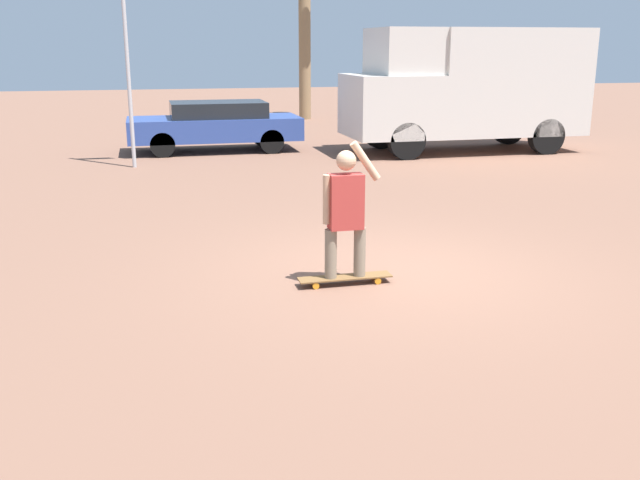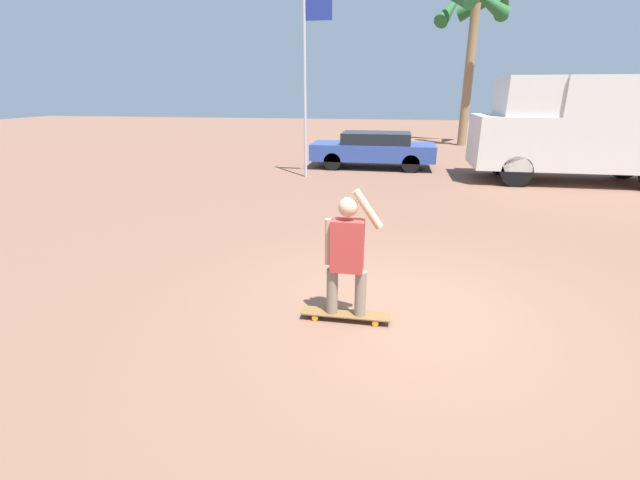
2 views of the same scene
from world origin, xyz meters
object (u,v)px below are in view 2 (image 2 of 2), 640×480
skateboard (346,314)px  parked_car_blue (373,149)px  person_skateboarder (347,251)px  camper_van (586,126)px  palm_tree_near_van (474,14)px  flagpole (307,74)px

skateboard → parked_car_blue: 11.40m
skateboard → parked_car_blue: bearing=91.8°
person_skateboarder → camper_van: bearing=58.2°
parked_car_blue → skateboard: bearing=-88.2°
skateboard → camper_van: size_ratio=0.18×
palm_tree_near_van → flagpole: size_ratio=1.37×
person_skateboarder → flagpole: size_ratio=0.29×
palm_tree_near_van → flagpole: 12.14m
person_skateboarder → camper_van: size_ratio=0.26×
person_skateboarder → flagpole: flagpole is taller
parked_car_blue → camper_van: bearing=-13.6°
skateboard → palm_tree_near_van: size_ratio=0.15×
camper_van → flagpole: size_ratio=1.11×
camper_van → flagpole: flagpole is taller
person_skateboarder → parked_car_blue: (-0.35, 11.37, -0.22)m
skateboard → parked_car_blue: size_ratio=0.25×
skateboard → person_skateboarder: person_skateboarder is taller
parked_car_blue → palm_tree_near_van: (4.14, 7.84, 5.49)m
skateboard → palm_tree_near_van: 20.52m
camper_van → parked_car_blue: bearing=166.4°
camper_van → flagpole: (-8.46, -0.62, 1.48)m
camper_van → palm_tree_near_van: 10.66m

